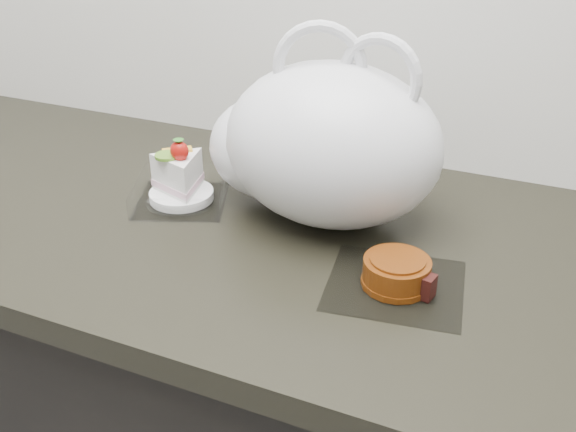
{
  "coord_description": "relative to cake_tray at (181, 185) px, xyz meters",
  "views": [
    {
      "loc": [
        0.37,
        0.92,
        1.38
      ],
      "look_at": [
        0.06,
        1.66,
        0.94
      ],
      "focal_mm": 40.0,
      "sensor_mm": 36.0,
      "label": 1
    }
  ],
  "objects": [
    {
      "name": "counter",
      "position": [
        0.15,
        -0.01,
        -0.48
      ],
      "size": [
        2.04,
        0.64,
        0.9
      ],
      "color": "black",
      "rests_on": "ground"
    },
    {
      "name": "mooncake_wrap",
      "position": [
        0.38,
        -0.1,
        -0.01
      ],
      "size": [
        0.19,
        0.19,
        0.04
      ],
      "rotation": [
        0.0,
        0.0,
        0.31
      ],
      "color": "white",
      "rests_on": "counter"
    },
    {
      "name": "cake_tray",
      "position": [
        0.0,
        0.0,
        0.0
      ],
      "size": [
        0.18,
        0.18,
        0.11
      ],
      "rotation": [
        0.0,
        0.0,
        0.38
      ],
      "color": "white",
      "rests_on": "counter"
    },
    {
      "name": "plastic_bag",
      "position": [
        0.22,
        0.04,
        0.09
      ],
      "size": [
        0.38,
        0.28,
        0.3
      ],
      "rotation": [
        0.0,
        0.0,
        0.08
      ],
      "color": "silver",
      "rests_on": "counter"
    }
  ]
}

